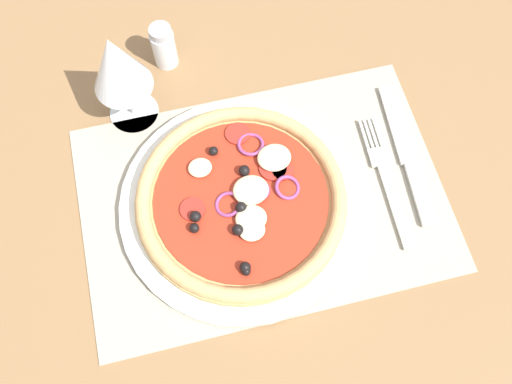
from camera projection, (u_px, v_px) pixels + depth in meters
ground_plane at (262, 202)px, 70.35cm from camera, size 190.00×140.00×2.40cm
placemat at (263, 198)px, 69.06cm from camera, size 44.27×30.13×0.40cm
plate at (241, 204)px, 67.93cm from camera, size 29.46×29.46×1.06cm
pizza at (242, 199)px, 66.46cm from camera, size 25.32×25.32×2.69cm
fork at (383, 174)px, 69.91cm from camera, size 2.44×18.05×0.44cm
knife at (405, 151)px, 71.14cm from camera, size 3.22×20.07×0.62cm
wine_glass at (117, 67)px, 64.96cm from camera, size 7.20×7.20×14.90cm
pepper_shaker at (164, 46)px, 74.48cm from camera, size 3.20×3.20×6.70cm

